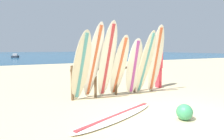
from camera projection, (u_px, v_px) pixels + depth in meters
name	position (u px, v px, depth m)	size (l,w,h in m)	color
ground_plane	(181.00, 122.00, 4.34)	(120.00, 120.00, 0.00)	#D3BC8C
ocean_water	(21.00, 54.00, 55.22)	(120.00, 80.00, 0.01)	navy
surfboard_rack	(116.00, 76.00, 6.80)	(3.22, 0.09, 1.09)	brown
surfboard_leaning_far_left	(81.00, 67.00, 5.80)	(0.65, 0.95, 2.14)	beige
surfboard_leaning_left	(94.00, 62.00, 6.07)	(0.57, 1.13, 2.39)	white
surfboard_leaning_center_left	(107.00, 61.00, 6.20)	(0.56, 0.93, 2.45)	white
surfboard_leaning_center	(119.00, 66.00, 6.49)	(0.51, 0.94, 2.05)	silver
surfboard_leaning_center_right	(134.00, 67.00, 6.73)	(0.61, 0.64, 1.96)	silver
surfboard_leaning_right	(145.00, 63.00, 6.81)	(0.52, 0.89, 2.22)	beige
surfboard_leaning_far_right	(156.00, 60.00, 7.08)	(0.59, 0.74, 2.43)	silver
surfboard_lying_on_sand	(117.00, 116.00, 4.61)	(2.73, 1.47, 0.08)	white
beachgoer_standing	(159.00, 64.00, 8.08)	(0.24, 0.28, 1.74)	#D8333F
small_boat_offshore	(15.00, 56.00, 35.58)	(1.42, 2.38, 0.71)	#333842
beach_ball	(184.00, 112.00, 4.42)	(0.37, 0.37, 0.37)	#388C59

